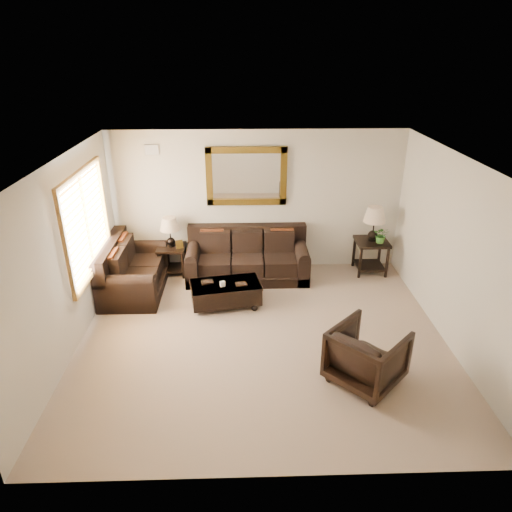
{
  "coord_description": "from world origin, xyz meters",
  "views": [
    {
      "loc": [
        -0.28,
        -5.81,
        4.06
      ],
      "look_at": [
        -0.08,
        0.6,
        1.09
      ],
      "focal_mm": 32.0,
      "sensor_mm": 36.0,
      "label": 1
    }
  ],
  "objects_px": {
    "loveseat": "(131,273)",
    "armchair": "(367,354)",
    "coffee_table": "(226,291)",
    "end_table_left": "(171,238)",
    "end_table_right": "(373,230)",
    "sofa": "(247,260)"
  },
  "relations": [
    {
      "from": "sofa",
      "to": "loveseat",
      "type": "bearing_deg",
      "value": -166.31
    },
    {
      "from": "end_table_right",
      "to": "sofa",
      "type": "bearing_deg",
      "value": -177.46
    },
    {
      "from": "end_table_left",
      "to": "coffee_table",
      "type": "bearing_deg",
      "value": -48.75
    },
    {
      "from": "end_table_left",
      "to": "coffee_table",
      "type": "xyz_separation_m",
      "value": [
        1.06,
        -1.21,
        -0.51
      ]
    },
    {
      "from": "end_table_right",
      "to": "armchair",
      "type": "distance_m",
      "value": 3.35
    },
    {
      "from": "loveseat",
      "to": "end_table_right",
      "type": "bearing_deg",
      "value": -82.18
    },
    {
      "from": "sofa",
      "to": "end_table_left",
      "type": "xyz_separation_m",
      "value": [
        -1.45,
        0.15,
        0.42
      ]
    },
    {
      "from": "coffee_table",
      "to": "end_table_left",
      "type": "bearing_deg",
      "value": 121.01
    },
    {
      "from": "sofa",
      "to": "end_table_left",
      "type": "height_order",
      "value": "end_table_left"
    },
    {
      "from": "loveseat",
      "to": "end_table_left",
      "type": "relative_size",
      "value": 1.45
    },
    {
      "from": "end_table_right",
      "to": "coffee_table",
      "type": "xyz_separation_m",
      "value": [
        -2.78,
        -1.17,
        -0.62
      ]
    },
    {
      "from": "loveseat",
      "to": "coffee_table",
      "type": "distance_m",
      "value": 1.8
    },
    {
      "from": "armchair",
      "to": "end_table_left",
      "type": "bearing_deg",
      "value": -2.03
    },
    {
      "from": "armchair",
      "to": "loveseat",
      "type": "bearing_deg",
      "value": 9.92
    },
    {
      "from": "sofa",
      "to": "end_table_right",
      "type": "xyz_separation_m",
      "value": [
        2.4,
        0.11,
        0.53
      ]
    },
    {
      "from": "end_table_right",
      "to": "end_table_left",
      "type": "bearing_deg",
      "value": 179.42
    },
    {
      "from": "end_table_left",
      "to": "coffee_table",
      "type": "height_order",
      "value": "end_table_left"
    },
    {
      "from": "end_table_left",
      "to": "end_table_right",
      "type": "height_order",
      "value": "end_table_right"
    },
    {
      "from": "end_table_right",
      "to": "loveseat",
      "type": "bearing_deg",
      "value": -172.18
    },
    {
      "from": "loveseat",
      "to": "armchair",
      "type": "relative_size",
      "value": 1.94
    },
    {
      "from": "coffee_table",
      "to": "loveseat",
      "type": "bearing_deg",
      "value": 151.75
    },
    {
      "from": "loveseat",
      "to": "end_table_left",
      "type": "xyz_separation_m",
      "value": [
        0.64,
        0.66,
        0.41
      ]
    }
  ]
}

